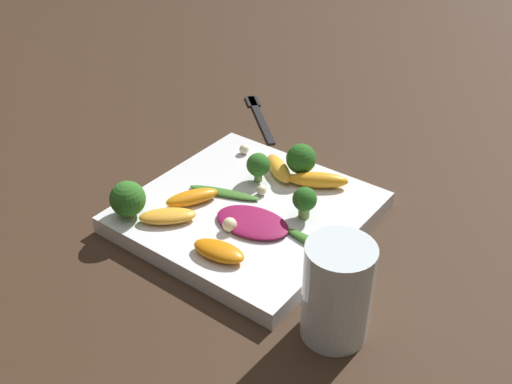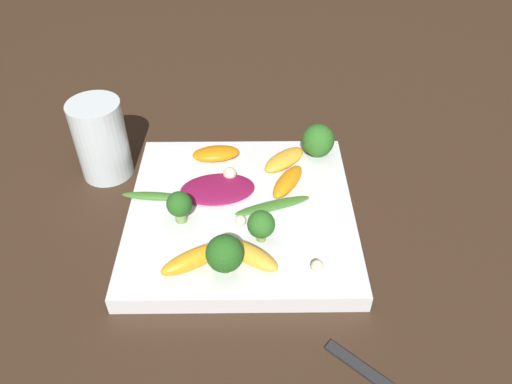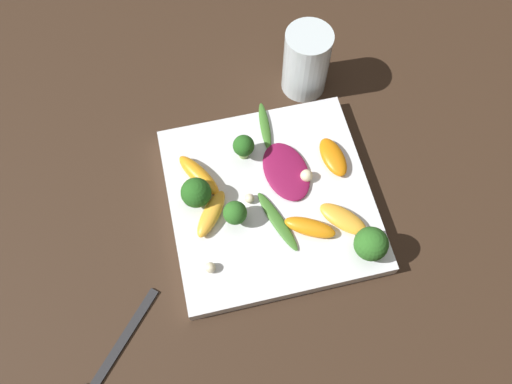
{
  "view_description": "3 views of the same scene",
  "coord_description": "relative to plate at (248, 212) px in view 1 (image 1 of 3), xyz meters",
  "views": [
    {
      "loc": [
        -0.37,
        0.48,
        0.45
      ],
      "look_at": [
        -0.01,
        -0.0,
        0.05
      ],
      "focal_mm": 42.0,
      "sensor_mm": 36.0,
      "label": 1
    },
    {
      "loc": [
        0.01,
        -0.43,
        0.43
      ],
      "look_at": [
        0.02,
        0.0,
        0.05
      ],
      "focal_mm": 35.0,
      "sensor_mm": 36.0,
      "label": 2
    },
    {
      "loc": [
        0.26,
        -0.08,
        0.63
      ],
      "look_at": [
        -0.01,
        -0.02,
        0.03
      ],
      "focal_mm": 35.0,
      "sensor_mm": 36.0,
      "label": 3
    }
  ],
  "objects": [
    {
      "name": "broccoli_floret_0",
      "position": [
        0.1,
        0.1,
        0.03
      ],
      "size": [
        0.04,
        0.04,
        0.05
      ],
      "color": "#7A9E51",
      "rests_on": "plate"
    },
    {
      "name": "broccoli_floret_3",
      "position": [
        -0.07,
        -0.02,
        0.04
      ],
      "size": [
        0.03,
        0.03,
        0.04
      ],
      "color": "#7A9E51",
      "rests_on": "plate"
    },
    {
      "name": "macadamia_nut_1",
      "position": [
        0.08,
        -0.1,
        0.02
      ],
      "size": [
        0.01,
        0.01,
        0.01
      ],
      "color": "beige",
      "rests_on": "plate"
    },
    {
      "name": "orange_segment_3",
      "position": [
        -0.05,
        -0.09,
        0.02
      ],
      "size": [
        0.08,
        0.06,
        0.02
      ],
      "color": "orange",
      "rests_on": "plate"
    },
    {
      "name": "orange_segment_4",
      "position": [
        0.01,
        -0.08,
        0.02
      ],
      "size": [
        0.07,
        0.06,
        0.02
      ],
      "color": "#FCAD33",
      "rests_on": "plate"
    },
    {
      "name": "arugula_sprig_1",
      "position": [
        0.04,
        -0.0,
        0.01
      ],
      "size": [
        0.1,
        0.05,
        0.01
      ],
      "color": "#3D7528",
      "rests_on": "plate"
    },
    {
      "name": "orange_segment_0",
      "position": [
        0.06,
        0.04,
        0.02
      ],
      "size": [
        0.05,
        0.07,
        0.02
      ],
      "color": "orange",
      "rests_on": "plate"
    },
    {
      "name": "arugula_sprig_0",
      "position": [
        -0.11,
        0.02,
        0.01
      ],
      "size": [
        0.08,
        0.02,
        0.01
      ],
      "color": "#3D7528",
      "rests_on": "plate"
    },
    {
      "name": "ground_plane",
      "position": [
        0.0,
        0.0,
        -0.01
      ],
      "size": [
        2.4,
        2.4,
        0.0
      ],
      "primitive_type": "plane",
      "color": "#382619"
    },
    {
      "name": "plate",
      "position": [
        0.0,
        0.0,
        0.0
      ],
      "size": [
        0.27,
        0.27,
        0.02
      ],
      "color": "white",
      "rests_on": "ground_plane"
    },
    {
      "name": "macadamia_nut_2",
      "position": [
        -0.01,
        0.05,
        0.02
      ],
      "size": [
        0.02,
        0.02,
        0.02
      ],
      "color": "beige",
      "rests_on": "plate"
    },
    {
      "name": "orange_segment_1",
      "position": [
        -0.03,
        0.1,
        0.02
      ],
      "size": [
        0.07,
        0.04,
        0.02
      ],
      "color": "orange",
      "rests_on": "plate"
    },
    {
      "name": "orange_segment_2",
      "position": [
        0.06,
        0.08,
        0.02
      ],
      "size": [
        0.07,
        0.07,
        0.01
      ],
      "color": "#FCAD33",
      "rests_on": "plate"
    },
    {
      "name": "broccoli_floret_1",
      "position": [
        0.02,
        -0.05,
        0.03
      ],
      "size": [
        0.03,
        0.03,
        0.04
      ],
      "color": "#7A9E51",
      "rests_on": "plate"
    },
    {
      "name": "macadamia_nut_0",
      "position": [
        -0.0,
        -0.03,
        0.02
      ],
      "size": [
        0.01,
        0.01,
        0.01
      ],
      "color": "beige",
      "rests_on": "plate"
    },
    {
      "name": "radicchio_leaf_0",
      "position": [
        -0.03,
        0.03,
        0.02
      ],
      "size": [
        0.1,
        0.07,
        0.01
      ],
      "color": "maroon",
      "rests_on": "plate"
    },
    {
      "name": "drinking_glass",
      "position": [
        -0.18,
        0.1,
        0.04
      ],
      "size": [
        0.07,
        0.07,
        0.11
      ],
      "color": "silver",
      "rests_on": "ground_plane"
    },
    {
      "name": "broccoli_floret_2",
      "position": [
        -0.01,
        -0.1,
        0.04
      ],
      "size": [
        0.04,
        0.04,
        0.05
      ],
      "color": "#7A9E51",
      "rests_on": "plate"
    },
    {
      "name": "fork",
      "position": [
        0.16,
        -0.24,
        -0.01
      ],
      "size": [
        0.14,
        0.12,
        0.01
      ],
      "color": "#262628",
      "rests_on": "ground_plane"
    }
  ]
}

